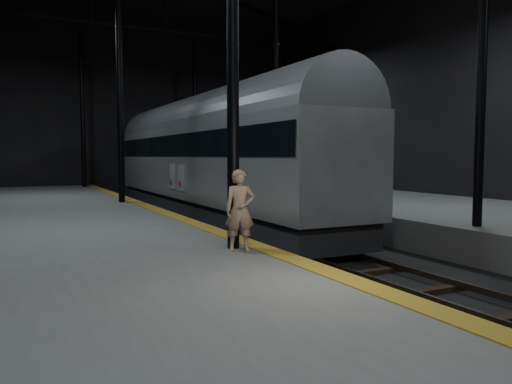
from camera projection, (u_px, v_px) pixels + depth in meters
ground at (291, 248)px, 16.21m from camera, size 44.00×44.00×0.00m
platform_left at (40, 253)px, 12.85m from camera, size 9.00×43.80×1.00m
platform_right at (457, 220)px, 19.49m from camera, size 9.00×43.80×1.00m
tactile_strip at (196, 224)px, 14.70m from camera, size 0.50×43.80×0.01m
track at (291, 246)px, 16.20m from camera, size 2.40×43.00×0.24m
train at (207, 152)px, 22.77m from camera, size 3.18×21.26×5.68m
woman at (240, 210)px, 10.51m from camera, size 0.73×0.59×1.72m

